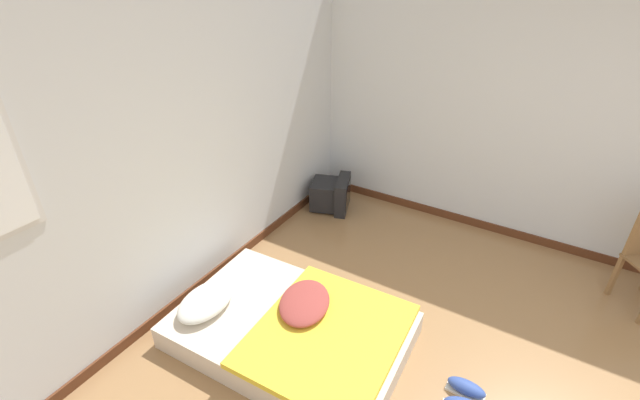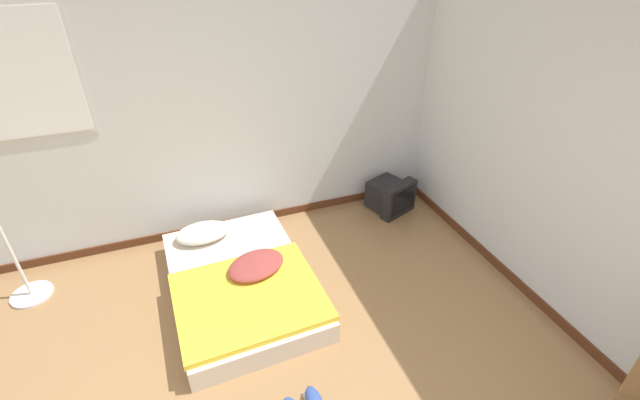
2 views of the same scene
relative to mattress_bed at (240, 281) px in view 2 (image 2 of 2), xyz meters
The scene contains 3 objects.
wall_back 1.59m from the mattress_bed, 94.94° to the left, with size 7.37×0.08×2.60m.
mattress_bed is the anchor object (origin of this frame).
crt_tv 2.05m from the mattress_bed, 21.20° to the left, with size 0.54×0.54×0.39m.
Camera 2 is at (-0.26, -1.08, 2.78)m, focal length 24.00 mm.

